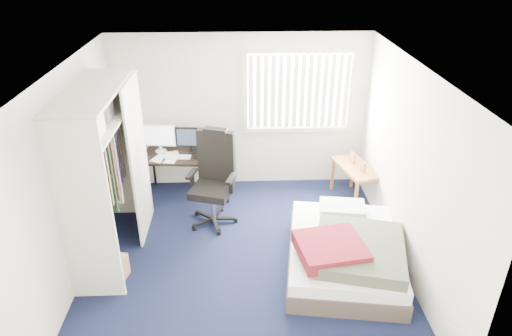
{
  "coord_description": "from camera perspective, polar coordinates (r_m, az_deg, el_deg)",
  "views": [
    {
      "loc": [
        -0.04,
        -4.76,
        3.78
      ],
      "look_at": [
        0.17,
        0.4,
        1.12
      ],
      "focal_mm": 32.0,
      "sensor_mm": 36.0,
      "label": 1
    }
  ],
  "objects": [
    {
      "name": "bed",
      "position": [
        5.86,
        11.06,
        -10.23
      ],
      "size": [
        1.61,
        2.0,
        0.61
      ],
      "color": "#40352E",
      "rests_on": "ground"
    },
    {
      "name": "ground",
      "position": [
        6.08,
        -1.49,
        -11.25
      ],
      "size": [
        4.2,
        4.2,
        0.0
      ],
      "primitive_type": "plane",
      "color": "black",
      "rests_on": "ground"
    },
    {
      "name": "pine_box",
      "position": [
        5.97,
        -17.85,
        -11.83
      ],
      "size": [
        0.45,
        0.37,
        0.29
      ],
      "primitive_type": "cube",
      "rotation": [
        0.0,
        0.0,
        -0.23
      ],
      "color": "#A17150",
      "rests_on": "ground"
    },
    {
      "name": "nightstand",
      "position": [
        7.19,
        12.35,
        -0.29
      ],
      "size": [
        0.65,
        0.96,
        0.79
      ],
      "color": "brown",
      "rests_on": "ground"
    },
    {
      "name": "window_assembly",
      "position": [
        7.2,
        5.34,
        9.49
      ],
      "size": [
        1.72,
        0.09,
        1.32
      ],
      "color": "white",
      "rests_on": "ground"
    },
    {
      "name": "desk",
      "position": [
        7.24,
        -8.48,
        1.98
      ],
      "size": [
        1.46,
        0.77,
        1.15
      ],
      "color": "black",
      "rests_on": "ground"
    },
    {
      "name": "closet",
      "position": [
        5.82,
        -18.4,
        1.06
      ],
      "size": [
        0.64,
        1.84,
        2.22
      ],
      "color": "beige",
      "rests_on": "ground"
    },
    {
      "name": "room_shell",
      "position": [
        5.27,
        -1.69,
        1.7
      ],
      "size": [
        4.2,
        4.2,
        4.2
      ],
      "color": "silver",
      "rests_on": "ground"
    },
    {
      "name": "footstool",
      "position": [
        7.54,
        -3.71,
        -1.47
      ],
      "size": [
        0.33,
        0.29,
        0.22
      ],
      "color": "white",
      "rests_on": "ground"
    },
    {
      "name": "office_chair",
      "position": [
        6.58,
        -5.27,
        -2.47
      ],
      "size": [
        0.81,
        0.81,
        1.39
      ],
      "color": "black",
      "rests_on": "ground"
    }
  ]
}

